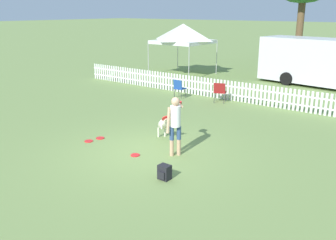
{
  "coord_description": "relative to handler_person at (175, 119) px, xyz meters",
  "views": [
    {
      "loc": [
        6.45,
        -7.36,
        3.84
      ],
      "look_at": [
        0.09,
        0.79,
        0.78
      ],
      "focal_mm": 40.0,
      "sensor_mm": 36.0,
      "label": 1
    }
  ],
  "objects": [
    {
      "name": "ground_plane",
      "position": [
        -0.7,
        -0.34,
        -1.02
      ],
      "size": [
        240.0,
        240.0,
        0.0
      ],
      "primitive_type": "plane",
      "color": "olive"
    },
    {
      "name": "handler_person",
      "position": [
        0.0,
        0.0,
        0.0
      ],
      "size": [
        0.72,
        1.04,
        1.63
      ],
      "rotation": [
        0.0,
        0.0,
        0.91
      ],
      "color": "tan",
      "rests_on": "ground_plane"
    },
    {
      "name": "leaping_dog",
      "position": [
        -1.05,
        0.8,
        -0.53
      ],
      "size": [
        0.85,
        0.71,
        0.86
      ],
      "rotation": [
        0.0,
        0.0,
        -2.23
      ],
      "color": "beige",
      "rests_on": "ground_plane"
    },
    {
      "name": "frisbee_near_handler",
      "position": [
        -2.64,
        -0.36,
        -1.01
      ],
      "size": [
        0.25,
        0.25,
        0.02
      ],
      "color": "red",
      "rests_on": "ground_plane"
    },
    {
      "name": "frisbee_near_dog",
      "position": [
        -0.82,
        -0.73,
        -1.01
      ],
      "size": [
        0.25,
        0.25,
        0.02
      ],
      "color": "red",
      "rests_on": "ground_plane"
    },
    {
      "name": "frisbee_midfield",
      "position": [
        -2.71,
        -0.76,
        -1.01
      ],
      "size": [
        0.25,
        0.25,
        0.02
      ],
      "color": "red",
      "rests_on": "ground_plane"
    },
    {
      "name": "backpack_on_grass",
      "position": [
        0.74,
        -1.4,
        -0.85
      ],
      "size": [
        0.28,
        0.26,
        0.36
      ],
      "color": "black",
      "rests_on": "ground_plane"
    },
    {
      "name": "picket_fence",
      "position": [
        -0.7,
        6.63,
        -0.59
      ],
      "size": [
        20.28,
        0.04,
        0.86
      ],
      "color": "white",
      "rests_on": "ground_plane"
    },
    {
      "name": "folding_chair_blue_left",
      "position": [
        -2.09,
        5.95,
        -0.5
      ],
      "size": [
        0.63,
        0.65,
        0.88
      ],
      "rotation": [
        0.0,
        0.0,
        3.49
      ],
      "color": "#333338",
      "rests_on": "ground_plane"
    },
    {
      "name": "folding_chair_center",
      "position": [
        -3.96,
        5.56,
        -0.51
      ],
      "size": [
        0.45,
        0.47,
        0.85
      ],
      "rotation": [
        0.0,
        0.0,
        3.18
      ],
      "color": "#333338",
      "rests_on": "ground_plane"
    },
    {
      "name": "canopy_tent_main",
      "position": [
        -7.54,
        10.8,
        1.44
      ],
      "size": [
        3.01,
        3.01,
        3.04
      ],
      "color": "#B2B2B2",
      "rests_on": "ground_plane"
    },
    {
      "name": "equipment_trailer",
      "position": [
        -0.61,
        12.45,
        0.26
      ],
      "size": [
        5.6,
        2.62,
        2.42
      ],
      "rotation": [
        0.0,
        0.0,
        -0.12
      ],
      "color": "silver",
      "rests_on": "ground_plane"
    }
  ]
}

